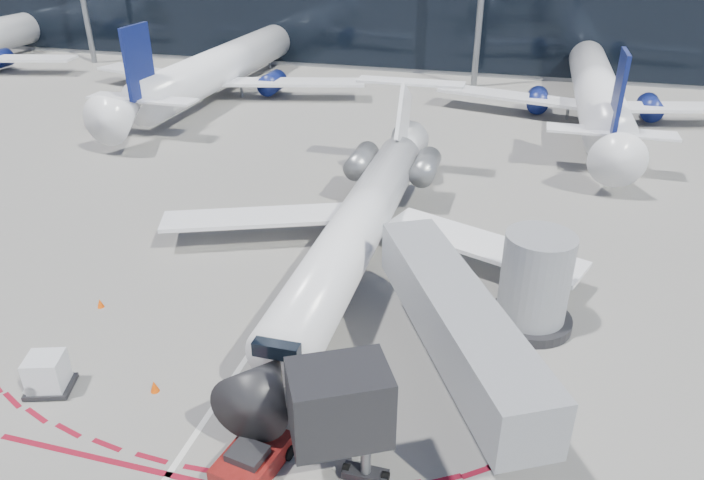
# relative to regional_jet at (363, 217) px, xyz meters

# --- Properties ---
(ground) EXTENTS (260.00, 260.00, 0.00)m
(ground) POSITION_rel_regional_jet_xyz_m (-2.70, -5.66, -2.53)
(ground) COLOR slate
(ground) RESTS_ON ground
(apron_centerline) EXTENTS (0.25, 40.00, 0.01)m
(apron_centerline) POSITION_rel_regional_jet_xyz_m (-2.70, -3.66, -2.52)
(apron_centerline) COLOR silver
(apron_centerline) RESTS_ON ground
(apron_stop_bar) EXTENTS (14.00, 0.25, 0.01)m
(apron_stop_bar) POSITION_rel_regional_jet_xyz_m (-2.70, -17.16, -2.52)
(apron_stop_bar) COLOR maroon
(apron_stop_bar) RESTS_ON ground
(jet_bridge) EXTENTS (10.03, 15.20, 4.90)m
(jet_bridge) POSITION_rel_regional_jet_xyz_m (7.09, -8.68, 0.48)
(jet_bridge) COLOR gray
(jet_bridge) RESTS_ON ground
(regional_jet) EXTENTS (24.53, 30.25, 7.58)m
(regional_jet) POSITION_rel_regional_jet_xyz_m (0.00, 0.00, 0.00)
(regional_jet) COLOR white
(regional_jet) RESTS_ON ground
(pushback_tug) EXTENTS (2.36, 4.64, 1.18)m
(pushback_tug) POSITION_rel_regional_jet_xyz_m (0.12, -16.17, -2.01)
(pushback_tug) COLOR #5B0F0D
(pushback_tug) RESTS_ON ground
(uld_container) EXTENTS (2.16, 1.99, 1.67)m
(uld_container) POSITION_rel_regional_jet_xyz_m (-9.67, -14.44, -1.70)
(uld_container) COLOR black
(uld_container) RESTS_ON ground
(safety_cone_left) EXTENTS (0.34, 0.34, 0.47)m
(safety_cone_left) POSITION_rel_regional_jet_xyz_m (-11.42, -8.53, -2.30)
(safety_cone_left) COLOR #EF4C05
(safety_cone_left) RESTS_ON ground
(safety_cone_right) EXTENTS (0.38, 0.38, 0.52)m
(safety_cone_right) POSITION_rel_regional_jet_xyz_m (-5.46, -13.40, -2.27)
(safety_cone_right) COLOR #EF4C05
(safety_cone_right) RESTS_ON ground
(bg_airliner_1) EXTENTS (36.64, 38.79, 11.85)m
(bg_airliner_1) POSITION_rel_regional_jet_xyz_m (-23.75, 32.07, 3.40)
(bg_airliner_1) COLOR white
(bg_airliner_1) RESTS_ON ground
(bg_airliner_2) EXTENTS (34.90, 36.95, 11.29)m
(bg_airliner_2) POSITION_rel_regional_jet_xyz_m (14.46, 32.64, 3.12)
(bg_airliner_2) COLOR white
(bg_airliner_2) RESTS_ON ground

